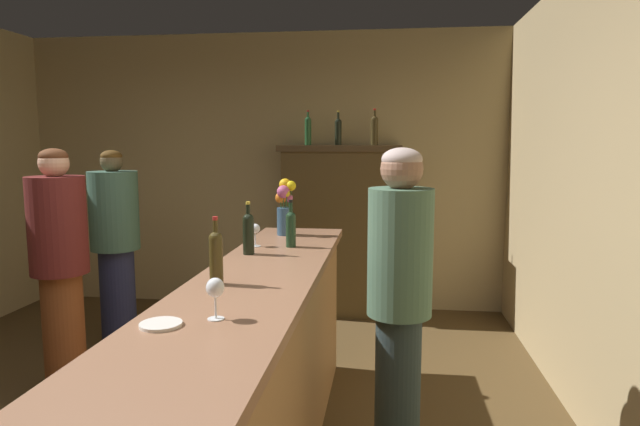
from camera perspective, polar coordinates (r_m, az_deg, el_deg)
wall_back at (r=5.67m, az=-5.94°, el=4.31°), size 4.95×0.12×2.76m
bar_counter at (r=2.79m, az=-6.62°, el=-16.96°), size 0.57×3.00×1.04m
display_cabinet at (r=5.31m, az=2.07°, el=-1.48°), size 1.17×0.40×1.65m
wine_bottle_malbec at (r=3.33m, az=-3.06°, el=-1.47°), size 0.06×0.06×0.29m
wine_bottle_rose at (r=2.49m, az=-10.79°, el=-4.33°), size 0.06×0.06×0.31m
wine_bottle_chardonnay at (r=3.13m, az=-7.47°, el=-1.92°), size 0.06×0.06×0.30m
wine_glass_front at (r=3.37m, az=-6.78°, el=-1.78°), size 0.07×0.07×0.14m
wine_glass_mid at (r=2.01m, az=-10.86°, el=-7.81°), size 0.07×0.07×0.15m
flower_arrangement at (r=3.76m, az=-3.68°, el=0.79°), size 0.14×0.13×0.39m
cheese_plate at (r=2.01m, az=-16.26°, el=-11.08°), size 0.15×0.15×0.01m
display_bottle_left at (r=5.28m, az=-1.26°, el=8.69°), size 0.06×0.06×0.33m
display_bottle_midleft at (r=5.25m, az=1.91°, el=8.61°), size 0.07×0.07×0.32m
display_bottle_center at (r=5.23m, az=5.70°, el=8.71°), size 0.07×0.07×0.34m
patron_redhead at (r=3.94m, az=-25.48°, el=-4.75°), size 0.36×0.36×1.64m
patron_by_cabinet at (r=4.71m, az=-20.54°, el=-2.87°), size 0.38×0.38×1.61m
bartender at (r=2.73m, az=8.27°, el=-8.66°), size 0.32×0.32×1.65m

